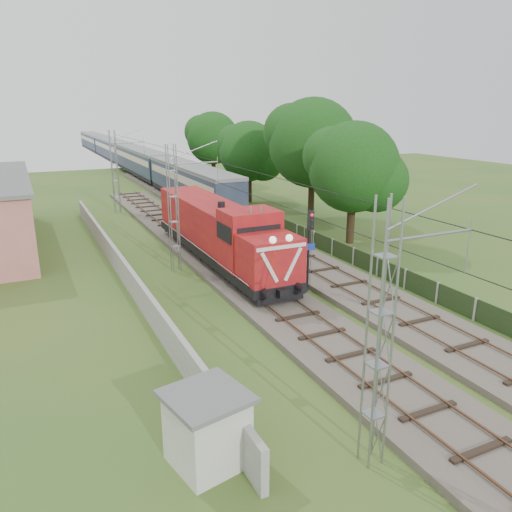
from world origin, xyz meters
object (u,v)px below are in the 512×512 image
signal_post (310,236)px  relay_hut (207,428)px  coach_rake (125,154)px  locomotive (219,231)px

signal_post → relay_hut: size_ratio=1.79×
coach_rake → relay_hut: bearing=-99.5°
locomotive → coach_rake: bearing=84.9°
locomotive → relay_hut: size_ratio=6.70×
locomotive → coach_rake: 56.03m
signal_post → locomotive: bearing=111.3°
coach_rake → relay_hut: (-12.40, -73.78, -1.40)m
locomotive → relay_hut: 19.47m
coach_rake → relay_hut: coach_rake is taller
coach_rake → relay_hut: size_ratio=34.91×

